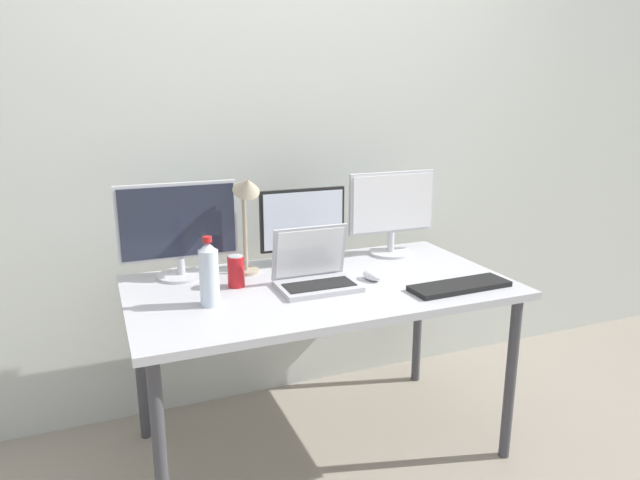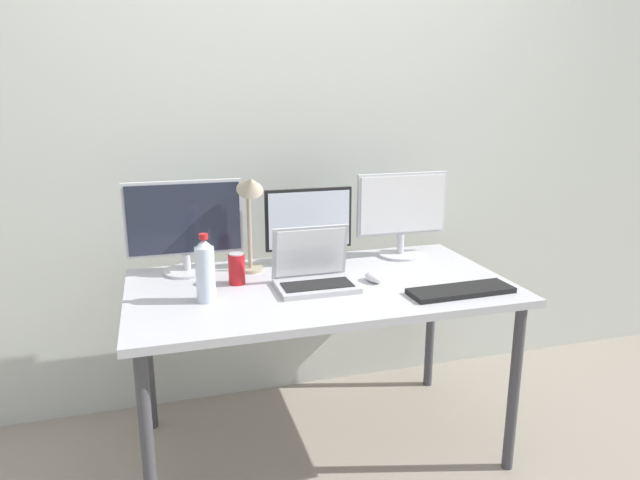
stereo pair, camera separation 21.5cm
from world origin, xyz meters
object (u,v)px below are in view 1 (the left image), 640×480
Objects in this scene: work_desk at (320,298)px; keyboard_main at (460,286)px; monitor_right at (392,210)px; soda_can_near_keyboard at (236,271)px; mouse_by_keyboard at (372,276)px; monitor_left at (179,228)px; water_bottle at (209,274)px; monitor_center at (303,227)px; desk_lamp at (247,206)px; laptop_silver at (315,273)px.

work_desk is 3.68× the size of keyboard_main.
soda_can_near_keyboard is at bearing -166.89° from monitor_right.
work_desk is at bearing -149.77° from monitor_right.
monitor_right is at bearing 30.23° from work_desk.
mouse_by_keyboard is at bearing -10.37° from work_desk.
water_bottle is at bearing -82.89° from monitor_left.
soda_can_near_keyboard is (0.14, 0.16, -0.05)m from water_bottle.
monitor_center is 0.88× the size of desk_lamp.
water_bottle is 0.22m from soda_can_near_keyboard.
monitor_right is at bearing 38.74° from mouse_by_keyboard.
work_desk is 3.47× the size of monitor_right.
laptop_silver reaches higher than work_desk.
monitor_center is 0.45m from monitor_right.
soda_can_near_keyboard is at bearing 50.14° from water_bottle.
monitor_center is at bearing 129.22° from keyboard_main.
work_desk is at bearing -40.73° from desk_lamp.
monitor_right is at bearing 1.43° from monitor_center.
monitor_left reaches higher than work_desk.
monitor_center reaches higher than mouse_by_keyboard.
keyboard_main is (0.01, -0.53, -0.20)m from monitor_right.
laptop_silver is 0.57m from keyboard_main.
water_bottle is at bearing -145.09° from monitor_center.
keyboard_main is at bearing -29.40° from monitor_left.
water_bottle is (-0.45, -0.07, 0.18)m from work_desk.
monitor_right is at bearing 30.50° from laptop_silver.
monitor_left reaches higher than laptop_silver.
soda_can_near_keyboard is (-0.32, 0.09, 0.13)m from work_desk.
soda_can_near_keyboard is at bearing -125.48° from desk_lamp.
laptop_silver is at bearing 164.05° from mouse_by_keyboard.
monitor_right is 3.43× the size of soda_can_near_keyboard.
mouse_by_keyboard is at bearing -4.10° from laptop_silver.
laptop_silver is at bearing -47.65° from desk_lamp.
laptop_silver is 0.75× the size of keyboard_main.
monitor_left is at bearing 148.76° from keyboard_main.
monitor_center reaches higher than keyboard_main.
water_bottle is at bearing 170.94° from mouse_by_keyboard.
laptop_silver is at bearing -145.54° from work_desk.
keyboard_main is 0.93× the size of desk_lamp.
mouse_by_keyboard is at bearing 2.78° from water_bottle.
desk_lamp is (-0.21, 0.23, 0.24)m from laptop_silver.
monitor_center is at bearing -3.28° from monitor_left.
water_bottle is (-0.42, -0.05, 0.06)m from laptop_silver.
soda_can_near_keyboard is at bearing -153.38° from monitor_center.
soda_can_near_keyboard is at bearing 154.53° from keyboard_main.
monitor_left reaches higher than mouse_by_keyboard.
mouse_by_keyboard is 0.68m from water_bottle.
monitor_right is 0.45m from mouse_by_keyboard.
monitor_center is 0.31m from laptop_silver.
monitor_center is 1.26× the size of laptop_silver.
keyboard_main is at bearing -11.34° from water_bottle.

